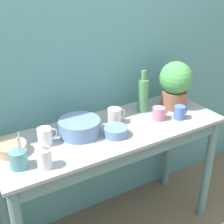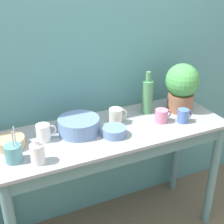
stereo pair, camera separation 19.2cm
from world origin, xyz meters
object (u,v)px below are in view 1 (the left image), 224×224
mug_cream (115,116)px  mug_white (45,136)px  potted_plant (175,83)px  mug_blue (180,112)px  bowl_wash_large (80,127)px  mug_pink (159,113)px  utensil_cup (19,159)px  bowl_small_tan (12,148)px  bottle_short (44,158)px  bowl_small_blue (116,131)px  bottle_tall (143,95)px

mug_cream → mug_white: 0.48m
potted_plant → mug_blue: 0.23m
mug_white → bowl_wash_large: bearing=0.7°
mug_pink → mug_white: bearing=173.4°
utensil_cup → bowl_small_tan: bearing=88.8°
bottle_short → bowl_small_blue: bearing=10.6°
bowl_small_tan → utensil_cup: (-0.00, -0.16, 0.02)m
potted_plant → mug_pink: potted_plant is taller
bottle_short → mug_white: bottle_short is taller
bowl_wash_large → bowl_small_tan: size_ratio=1.54×
bottle_short → bowl_small_tan: 0.25m
mug_cream → potted_plant: bearing=-0.3°
mug_white → utensil_cup: utensil_cup is taller
bottle_tall → mug_cream: bottle_tall is taller
bottle_tall → utensil_cup: 0.97m
bottle_tall → bottle_short: 0.88m
bowl_wash_large → mug_cream: 0.26m
bottle_short → mug_cream: bearing=22.3°
potted_plant → bowl_small_blue: 0.62m
bottle_short → mug_white: bearing=68.6°
bowl_wash_large → bottle_tall: 0.53m
mug_cream → bowl_small_tan: size_ratio=0.76×
mug_cream → bottle_short: bearing=-157.7°
mug_pink → bowl_small_tan: (-0.95, 0.10, -0.02)m
potted_plant → utensil_cup: size_ratio=1.73×
bowl_small_tan → mug_cream: bearing=0.7°
bowl_wash_large → bowl_small_tan: (-0.41, 0.01, -0.02)m
mug_cream → bottle_tall: bearing=12.4°
bottle_tall → mug_pink: size_ratio=2.54×
bowl_small_blue → utensil_cup: size_ratio=0.75×
bowl_wash_large → mug_pink: 0.55m
bowl_wash_large → utensil_cup: bearing=-160.2°
bottle_short → mug_cream: size_ratio=1.10×
bowl_wash_large → bottle_tall: (0.52, 0.07, 0.08)m
mug_blue → utensil_cup: size_ratio=0.56×
mug_pink → mug_white: size_ratio=0.97×
potted_plant → mug_cream: (-0.50, 0.00, -0.13)m
mug_blue → mug_cream: size_ratio=0.87×
mug_pink → utensil_cup: bearing=-176.5°
mug_pink → utensil_cup: utensil_cup is taller
mug_blue → bowl_small_blue: 0.49m
mug_blue → utensil_cup: (-1.08, 0.00, 0.00)m
potted_plant → utensil_cup: 1.19m
bottle_tall → bowl_small_blue: size_ratio=2.04×
bottle_tall → mug_cream: bearing=-167.6°
potted_plant → mug_white: (-0.98, -0.01, -0.13)m
bowl_small_tan → potted_plant: bearing=0.3°
bottle_short → bowl_small_tan: size_ratio=0.84×
bottle_tall → mug_blue: bottle_tall is taller
potted_plant → bowl_small_tan: potted_plant is taller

